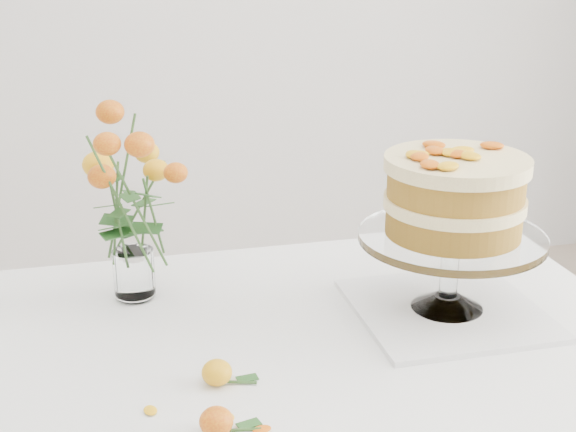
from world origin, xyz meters
name	(u,v)px	position (x,y,z in m)	size (l,w,h in m)	color
table	(226,411)	(0.00, 0.00, 0.67)	(1.43, 0.93, 0.76)	tan
napkin	(446,310)	(0.40, 0.09, 0.76)	(0.31, 0.31, 0.01)	white
cake_stand	(454,204)	(0.40, 0.09, 0.95)	(0.31, 0.31, 0.28)	white
rose_vase	(128,184)	(-0.12, 0.27, 0.97)	(0.31, 0.31, 0.37)	white
loose_rose_near	(217,373)	(-0.02, -0.05, 0.77)	(0.08, 0.04, 0.04)	orange
loose_rose_far	(217,421)	(-0.04, -0.17, 0.77)	(0.08, 0.05, 0.04)	#B82E09
stray_petal_a	(150,411)	(-0.12, -0.10, 0.76)	(0.03, 0.02, 0.00)	#F9AF0F
stray_petal_b	(227,417)	(-0.02, -0.14, 0.76)	(0.03, 0.02, 0.00)	#F9AF0F
stray_petal_c	(262,430)	(0.02, -0.18, 0.76)	(0.03, 0.02, 0.00)	#F9AF0F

